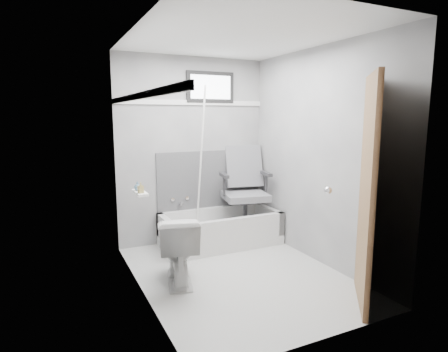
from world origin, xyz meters
TOP-DOWN VIEW (x-y plane):
  - floor at (0.00, 0.00)m, footprint 2.60×2.60m
  - ceiling at (0.00, 0.00)m, footprint 2.60×2.60m
  - wall_back at (0.00, 1.30)m, footprint 2.00×0.02m
  - wall_front at (0.00, -1.30)m, footprint 2.00×0.02m
  - wall_left at (-1.00, 0.00)m, footprint 0.02×2.60m
  - wall_right at (1.00, 0.00)m, footprint 0.02×2.60m
  - bathtub at (0.23, 0.93)m, footprint 1.50×0.70m
  - office_chair at (0.60, 0.95)m, footprint 0.78×0.78m
  - toilet at (-0.62, 0.11)m, footprint 0.56×0.78m
  - door at (0.98, -1.28)m, footprint 0.78×0.78m
  - window at (0.25, 1.29)m, footprint 0.66×0.04m
  - backerboard at (0.25, 1.29)m, footprint 1.50×0.02m
  - trim_back at (0.00, 1.29)m, footprint 2.00×0.02m
  - trim_left at (-0.99, 0.00)m, footprint 0.02×2.60m
  - pole at (0.01, 1.06)m, footprint 0.02×0.37m
  - shelf at (-0.93, 0.33)m, footprint 0.10×0.32m
  - soap_bottle_a at (-0.94, 0.25)m, footprint 0.06×0.06m
  - soap_bottle_b at (-0.94, 0.39)m, footprint 0.07×0.07m
  - faucet at (-0.20, 1.27)m, footprint 0.26×0.10m

SIDE VIEW (x-z plane):
  - floor at x=0.00m, z-range 0.00..0.00m
  - bathtub at x=0.23m, z-range 0.00..0.42m
  - toilet at x=-0.62m, z-range 0.00..0.69m
  - faucet at x=-0.20m, z-range 0.47..0.63m
  - office_chair at x=0.60m, z-range 0.12..1.26m
  - backerboard at x=0.25m, z-range 0.41..1.19m
  - shelf at x=-0.93m, z-range 0.89..0.91m
  - soap_bottle_b at x=-0.94m, z-range 0.92..1.00m
  - soap_bottle_a at x=-0.94m, z-range 0.91..1.02m
  - door at x=0.98m, z-range 0.00..2.00m
  - pole at x=0.01m, z-range 0.09..2.01m
  - wall_back at x=0.00m, z-range 0.00..2.40m
  - wall_front at x=0.00m, z-range 0.00..2.40m
  - wall_left at x=-1.00m, z-range 0.00..2.40m
  - wall_right at x=1.00m, z-range 0.00..2.40m
  - trim_back at x=0.00m, z-range 1.79..1.85m
  - trim_left at x=-0.99m, z-range 1.79..1.85m
  - window at x=0.25m, z-range 1.82..2.22m
  - ceiling at x=0.00m, z-range 2.40..2.40m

